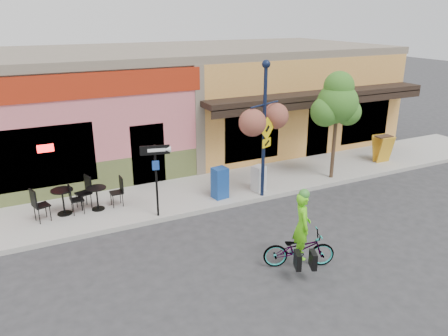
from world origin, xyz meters
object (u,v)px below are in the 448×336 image
(building, at_px, (184,99))
(one_way_sign, at_px, (156,181))
(cyclist_rider, at_px, (301,235))
(bicycle, at_px, (299,249))
(lamp_post, at_px, (264,131))
(newspaper_box_blue, at_px, (220,183))
(newspaper_box_grey, at_px, (259,178))
(street_tree, at_px, (335,126))

(building, height_order, one_way_sign, building)
(cyclist_rider, height_order, one_way_sign, one_way_sign)
(bicycle, distance_m, lamp_post, 4.53)
(bicycle, distance_m, newspaper_box_blue, 4.36)
(lamp_post, xyz_separation_m, newspaper_box_blue, (-1.35, 0.46, -1.71))
(building, distance_m, cyclist_rider, 10.91)
(one_way_sign, relative_size, newspaper_box_grey, 2.52)
(lamp_post, bearing_deg, bicycle, -131.08)
(bicycle, relative_size, one_way_sign, 0.79)
(newspaper_box_blue, distance_m, street_tree, 4.76)
(cyclist_rider, bearing_deg, one_way_sign, 53.61)
(one_way_sign, distance_m, street_tree, 6.86)
(bicycle, distance_m, cyclist_rider, 0.38)
(newspaper_box_blue, height_order, newspaper_box_grey, newspaper_box_blue)
(lamp_post, distance_m, newspaper_box_blue, 2.22)
(building, distance_m, newspaper_box_grey, 6.63)
(bicycle, distance_m, newspaper_box_grey, 4.56)
(cyclist_rider, distance_m, lamp_post, 4.37)
(cyclist_rider, distance_m, street_tree, 6.27)
(bicycle, bearing_deg, one_way_sign, 53.07)
(newspaper_box_blue, bearing_deg, newspaper_box_grey, -8.72)
(building, distance_m, newspaper_box_blue, 6.72)
(newspaper_box_grey, bearing_deg, lamp_post, -119.96)
(newspaper_box_blue, xyz_separation_m, newspaper_box_grey, (1.46, -0.03, -0.08))
(building, relative_size, newspaper_box_blue, 17.64)
(one_way_sign, xyz_separation_m, newspaper_box_grey, (3.72, 0.38, -0.67))
(cyclist_rider, relative_size, one_way_sign, 0.76)
(newspaper_box_grey, bearing_deg, one_way_sign, 170.37)
(newspaper_box_blue, bearing_deg, one_way_sign, -177.52)
(building, bearing_deg, newspaper_box_blue, -101.60)
(lamp_post, bearing_deg, newspaper_box_grey, 52.82)
(bicycle, bearing_deg, street_tree, -23.82)
(building, bearing_deg, one_way_sign, -117.72)
(one_way_sign, relative_size, newspaper_box_blue, 2.15)
(lamp_post, relative_size, newspaper_box_grey, 5.05)
(lamp_post, xyz_separation_m, street_tree, (3.19, 0.34, -0.25))
(lamp_post, bearing_deg, one_way_sign, 156.53)
(building, relative_size, cyclist_rider, 10.84)
(building, height_order, street_tree, building)
(one_way_sign, distance_m, newspaper_box_blue, 2.37)
(lamp_post, xyz_separation_m, one_way_sign, (-3.61, 0.05, -1.11))
(lamp_post, xyz_separation_m, newspaper_box_grey, (0.11, 0.43, -1.78))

